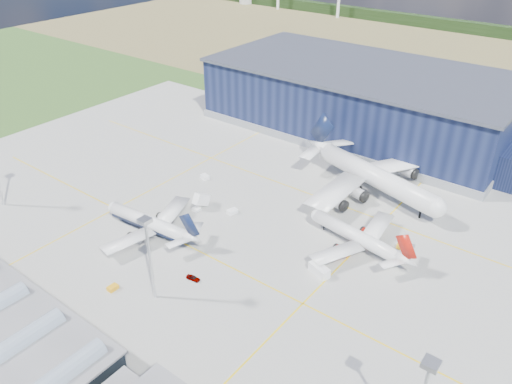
# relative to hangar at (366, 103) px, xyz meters

# --- Properties ---
(ground) EXTENTS (600.00, 600.00, 0.00)m
(ground) POSITION_rel_hangar_xyz_m (-2.81, -94.80, -11.62)
(ground) COLOR #2C5520
(ground) RESTS_ON ground
(apron) EXTENTS (220.00, 160.00, 0.08)m
(apron) POSITION_rel_hangar_xyz_m (-2.81, -84.80, -11.59)
(apron) COLOR #9B9B96
(apron) RESTS_ON ground
(farmland) EXTENTS (600.00, 220.00, 0.01)m
(farmland) POSITION_rel_hangar_xyz_m (-2.81, 125.20, -11.62)
(farmland) COLOR olive
(farmland) RESTS_ON ground
(treeline) EXTENTS (600.00, 8.00, 8.00)m
(treeline) POSITION_rel_hangar_xyz_m (-2.81, 205.20, -7.62)
(treeline) COLOR black
(treeline) RESTS_ON ground
(hangar) EXTENTS (145.00, 62.00, 26.10)m
(hangar) POSITION_rel_hangar_xyz_m (0.00, 0.00, 0.00)
(hangar) COLOR #101837
(hangar) RESTS_ON ground
(light_mast_center) EXTENTS (2.60, 2.60, 23.00)m
(light_mast_center) POSITION_rel_hangar_xyz_m (7.19, -124.80, 3.82)
(light_mast_center) COLOR silver
(light_mast_center) RESTS_ON ground
(airliner_navy) EXTENTS (38.05, 37.35, 11.50)m
(airliner_navy) POSITION_rel_hangar_xyz_m (-14.54, -106.80, -5.87)
(airliner_navy) COLOR white
(airliner_navy) RESTS_ON ground
(airliner_red) EXTENTS (40.24, 39.61, 11.46)m
(airliner_red) POSITION_rel_hangar_xyz_m (36.00, -76.62, -5.89)
(airliner_red) COLOR white
(airliner_red) RESTS_ON ground
(airliner_widebody) EXTENTS (73.23, 72.35, 19.38)m
(airliner_widebody) POSITION_rel_hangar_xyz_m (27.20, -46.53, -1.93)
(airliner_widebody) COLOR white
(airliner_widebody) RESTS_ON ground
(gse_tug_b) EXTENTS (1.78, 2.64, 1.14)m
(gse_tug_b) POSITION_rel_hangar_xyz_m (-3.13, -129.34, -11.05)
(gse_tug_b) COLOR orange
(gse_tug_b) RESTS_ON ground
(gse_van_a) EXTENTS (6.50, 4.37, 2.61)m
(gse_van_a) POSITION_rel_hangar_xyz_m (34.49, -92.90, -10.31)
(gse_van_a) COLOR white
(gse_van_a) RESTS_ON ground
(gse_cart_a) EXTENTS (2.89, 3.62, 1.38)m
(gse_cart_a) POSITION_rel_hangar_xyz_m (-1.95, -84.35, -10.93)
(gse_cart_a) COLOR white
(gse_cart_a) RESTS_ON ground
(gse_tug_c) EXTENTS (2.67, 3.62, 1.43)m
(gse_tug_c) POSITION_rel_hangar_xyz_m (47.00, -70.79, -10.90)
(gse_tug_c) COLOR orange
(gse_tug_c) RESTS_ON ground
(gse_cart_b) EXTENTS (3.74, 3.03, 1.41)m
(gse_cart_b) POSITION_rel_hangar_xyz_m (-23.71, -73.08, -10.91)
(gse_cart_b) COLOR white
(gse_cart_b) RESTS_ON ground
(airstair) EXTENTS (2.25, 5.62, 3.59)m
(airstair) POSITION_rel_hangar_xyz_m (-11.90, -87.41, -9.82)
(airstair) COLOR white
(airstair) RESTS_ON ground
(car_a) EXTENTS (3.93, 2.06, 1.28)m
(car_a) POSITION_rel_hangar_xyz_m (10.15, -114.47, -10.98)
(car_a) COLOR #99999E
(car_a) RESTS_ON ground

